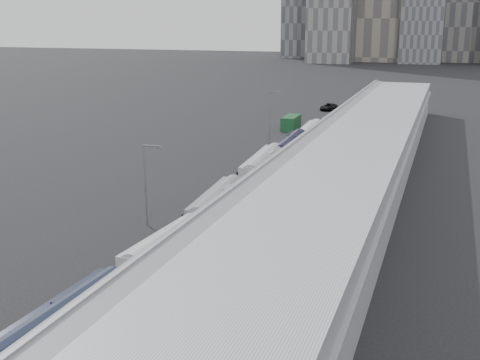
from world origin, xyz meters
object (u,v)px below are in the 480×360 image
at_px(shipping_container, 291,123).
at_px(bus_1, 58,340).
at_px(bus_2, 170,253).
at_px(suv, 329,107).
at_px(bus_4, 264,171).
at_px(street_lamp_near, 147,179).
at_px(bus_3, 218,210).
at_px(bus_5, 290,152).
at_px(street_lamp_far, 271,114).
at_px(bus_6, 310,137).

bearing_deg(shipping_container, bus_1, -86.21).
relative_size(bus_2, suv, 2.12).
xyz_separation_m(bus_4, street_lamp_near, (-6.56, -19.02, 3.18)).
relative_size(bus_4, suv, 2.45).
distance_m(bus_3, shipping_container, 57.56).
height_order(bus_2, bus_5, bus_5).
relative_size(bus_5, street_lamp_far, 1.51).
bearing_deg(suv, bus_5, -73.48).
relative_size(bus_1, bus_4, 0.93).
bearing_deg(bus_4, bus_6, 86.41).
relative_size(bus_3, bus_5, 0.93).
relative_size(bus_5, street_lamp_near, 1.64).
height_order(bus_1, bus_6, bus_1).
xyz_separation_m(bus_5, street_lamp_near, (-6.82, -31.53, 3.21)).
relative_size(bus_3, suv, 2.24).
bearing_deg(bus_3, street_lamp_near, -164.16).
xyz_separation_m(bus_4, shipping_container, (-6.86, 40.54, -0.42)).
bearing_deg(bus_1, street_lamp_near, 107.73).
distance_m(bus_5, street_lamp_near, 32.42).
bearing_deg(shipping_container, bus_2, -84.99).
xyz_separation_m(bus_3, street_lamp_far, (-6.45, 41.15, 3.70)).
height_order(bus_3, bus_6, bus_3).
distance_m(bus_6, shipping_container, 15.83).
distance_m(bus_1, suv, 112.83).
bearing_deg(bus_3, shipping_container, 92.93).
distance_m(bus_2, shipping_container, 69.71).
distance_m(bus_3, bus_4, 16.59).
distance_m(bus_5, suv, 56.38).
distance_m(bus_5, street_lamp_far, 14.18).
bearing_deg(bus_2, shipping_container, 100.24).
relative_size(bus_5, shipping_container, 2.06).
bearing_deg(bus_4, street_lamp_near, -112.41).
bearing_deg(bus_4, bus_2, -92.19).
bearing_deg(bus_4, street_lamp_far, 101.02).
bearing_deg(bus_2, bus_6, 94.62).
bearing_deg(bus_5, bus_6, 88.51).
relative_size(bus_3, bus_6, 1.04).
bearing_deg(bus_6, street_lamp_near, -100.60).
relative_size(bus_1, bus_2, 1.08).
distance_m(bus_5, bus_6, 13.81).
height_order(bus_4, bus_5, bus_4).
bearing_deg(bus_2, street_lamp_near, 130.38).
height_order(bus_1, suv, bus_1).
relative_size(bus_1, street_lamp_far, 1.44).
xyz_separation_m(bus_3, bus_4, (-0.14, 16.59, 0.15)).
xyz_separation_m(bus_4, street_lamp_far, (-6.30, 24.56, 3.55)).
bearing_deg(bus_1, bus_3, 92.73).
height_order(bus_5, street_lamp_near, street_lamp_near).
xyz_separation_m(shipping_container, suv, (1.84, 28.11, -0.51)).
relative_size(bus_3, shipping_container, 1.92).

